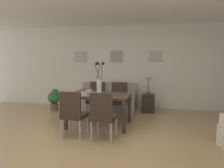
# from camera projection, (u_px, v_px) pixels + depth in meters

# --- Properties ---
(ground_plane) EXTENTS (9.00, 9.00, 0.00)m
(ground_plane) POSITION_uv_depth(u_px,v_px,m) (93.00, 143.00, 4.07)
(ground_plane) COLOR tan
(back_wall_panel) EXTENTS (9.00, 0.10, 2.60)m
(back_wall_panel) POSITION_uv_depth(u_px,v_px,m) (122.00, 67.00, 7.09)
(back_wall_panel) COLOR silver
(back_wall_panel) RESTS_ON ground
(ceiling_panel) EXTENTS (9.00, 7.20, 0.08)m
(ceiling_panel) POSITION_uv_depth(u_px,v_px,m) (98.00, 0.00, 4.17)
(ceiling_panel) COLOR white
(dining_table) EXTENTS (1.40, 0.96, 0.74)m
(dining_table) POSITION_uv_depth(u_px,v_px,m) (99.00, 98.00, 5.08)
(dining_table) COLOR #3D2D23
(dining_table) RESTS_ON ground
(dining_chair_near_left) EXTENTS (0.46, 0.46, 0.92)m
(dining_chair_near_left) POSITION_uv_depth(u_px,v_px,m) (73.00, 112.00, 4.32)
(dining_chair_near_left) COLOR #33261E
(dining_chair_near_left) RESTS_ON ground
(dining_chair_near_right) EXTENTS (0.46, 0.46, 0.92)m
(dining_chair_near_right) POSITION_uv_depth(u_px,v_px,m) (97.00, 97.00, 6.03)
(dining_chair_near_right) COLOR #33261E
(dining_chair_near_right) RESTS_ON ground
(dining_chair_far_left) EXTENTS (0.46, 0.46, 0.92)m
(dining_chair_far_left) POSITION_uv_depth(u_px,v_px,m) (103.00, 114.00, 4.17)
(dining_chair_far_left) COLOR #33261E
(dining_chair_far_left) RESTS_ON ground
(dining_chair_far_right) EXTENTS (0.46, 0.46, 0.92)m
(dining_chair_far_right) POSITION_uv_depth(u_px,v_px,m) (119.00, 98.00, 5.89)
(dining_chair_far_right) COLOR #33261E
(dining_chair_far_right) RESTS_ON ground
(centerpiece_vase) EXTENTS (0.21, 0.23, 0.73)m
(centerpiece_vase) POSITION_uv_depth(u_px,v_px,m) (99.00, 82.00, 5.05)
(centerpiece_vase) COLOR silver
(centerpiece_vase) RESTS_ON dining_table
(placemat_near_left) EXTENTS (0.32, 0.32, 0.01)m
(placemat_near_left) POSITION_uv_depth(u_px,v_px,m) (83.00, 95.00, 4.93)
(placemat_near_left) COLOR #7F705B
(placemat_near_left) RESTS_ON dining_table
(bowl_near_left) EXTENTS (0.17, 0.17, 0.07)m
(bowl_near_left) POSITION_uv_depth(u_px,v_px,m) (83.00, 93.00, 4.92)
(bowl_near_left) COLOR #B2ADA3
(bowl_near_left) RESTS_ON dining_table
(placemat_near_right) EXTENTS (0.32, 0.32, 0.01)m
(placemat_near_right) POSITION_uv_depth(u_px,v_px,m) (89.00, 92.00, 5.35)
(placemat_near_right) COLOR #7F705B
(placemat_near_right) RESTS_ON dining_table
(bowl_near_right) EXTENTS (0.17, 0.17, 0.07)m
(bowl_near_right) POSITION_uv_depth(u_px,v_px,m) (89.00, 91.00, 5.35)
(bowl_near_right) COLOR #B2ADA3
(bowl_near_right) RESTS_ON dining_table
(sofa) EXTENTS (1.72, 0.84, 0.80)m
(sofa) POSITION_uv_depth(u_px,v_px,m) (108.00, 101.00, 6.74)
(sofa) COLOR gray
(sofa) RESTS_ON ground
(side_table) EXTENTS (0.36, 0.36, 0.52)m
(side_table) POSITION_uv_depth(u_px,v_px,m) (148.00, 103.00, 6.46)
(side_table) COLOR black
(side_table) RESTS_ON ground
(table_lamp) EXTENTS (0.22, 0.22, 0.51)m
(table_lamp) POSITION_uv_depth(u_px,v_px,m) (149.00, 82.00, 6.39)
(table_lamp) COLOR #4C4C51
(table_lamp) RESTS_ON side_table
(framed_picture_left) EXTENTS (0.42, 0.03, 0.35)m
(framed_picture_left) POSITION_uv_depth(u_px,v_px,m) (81.00, 57.00, 7.27)
(framed_picture_left) COLOR #B2ADA3
(framed_picture_center) EXTENTS (0.41, 0.03, 0.39)m
(framed_picture_center) POSITION_uv_depth(u_px,v_px,m) (117.00, 57.00, 7.02)
(framed_picture_center) COLOR #B2ADA3
(framed_picture_right) EXTENTS (0.39, 0.03, 0.34)m
(framed_picture_right) POSITION_uv_depth(u_px,v_px,m) (155.00, 56.00, 6.77)
(framed_picture_right) COLOR #B2ADA3
(potted_plant) EXTENTS (0.36, 0.36, 0.67)m
(potted_plant) POSITION_uv_depth(u_px,v_px,m) (54.00, 98.00, 6.64)
(potted_plant) COLOR brown
(potted_plant) RESTS_ON ground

